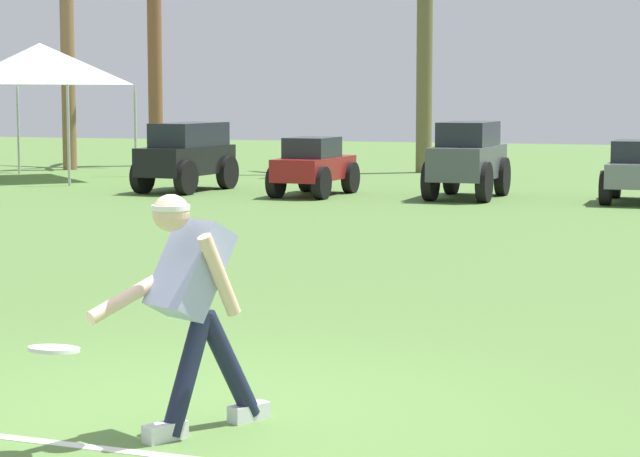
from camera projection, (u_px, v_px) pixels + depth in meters
The scene contains 11 objects.
ground_plane at pixel (186, 417), 7.53m from camera, with size 80.00×80.00×0.00m, color #517637.
field_line_paint at pixel (128, 451), 6.81m from camera, with size 27.07×0.09×0.01m, color white.
frisbee_thrower at pixel (192, 298), 7.08m from camera, with size 0.77×0.95×1.39m.
frisbee_in_flight at pixel (54, 349), 6.71m from camera, with size 0.34×0.34×0.05m.
parked_car_slot_a at pixel (187, 154), 24.51m from camera, with size 1.36×2.48×1.34m.
parked_car_slot_b at pixel (314, 166), 23.44m from camera, with size 1.21×2.25×1.10m.
parked_car_slot_c at pixel (468, 158), 22.86m from camera, with size 1.24×2.38×1.40m.
parked_car_slot_d at pixel (637, 170), 22.01m from camera, with size 1.12×2.22×1.10m.
palm_tree_far_left at pixel (67, 12), 30.82m from camera, with size 3.37×2.91×6.78m.
palm_tree_left_of_centre at pixel (155, 29), 32.56m from camera, with size 3.40×3.39×6.18m.
event_tent at pixel (40, 64), 27.54m from camera, with size 3.24×3.24×3.02m.
Camera 1 is at (3.05, -6.75, 1.96)m, focal length 70.00 mm.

